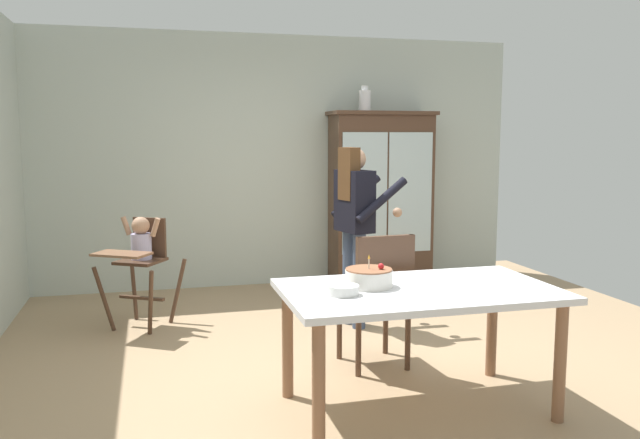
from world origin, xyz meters
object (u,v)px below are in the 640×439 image
(adult_person, at_px, (355,214))
(dining_chair_far_side, at_px, (379,291))
(china_cabinet, at_px, (381,197))
(high_chair_with_toddler, at_px, (141,251))
(birthday_cake, at_px, (369,278))
(ceramic_vase, at_px, (365,100))
(serving_bowl, at_px, (343,290))
(dining_table, at_px, (419,303))

(adult_person, xyz_separation_m, dining_chair_far_side, (-0.16, -1.05, -0.41))
(china_cabinet, bearing_deg, high_chair_with_toddler, -156.64)
(high_chair_with_toddler, height_order, birthday_cake, high_chair_with_toddler)
(ceramic_vase, xyz_separation_m, high_chair_with_toddler, (-2.36, -1.11, -1.35))
(ceramic_vase, relative_size, high_chair_with_toddler, 0.28)
(serving_bowl, relative_size, dining_chair_far_side, 0.19)
(china_cabinet, distance_m, birthday_cake, 3.39)
(china_cabinet, relative_size, dining_table, 1.18)
(dining_table, height_order, serving_bowl, serving_bowl)
(ceramic_vase, bearing_deg, dining_table, -103.08)
(high_chair_with_toddler, bearing_deg, dining_chair_far_side, -10.92)
(ceramic_vase, height_order, dining_table, ceramic_vase)
(birthday_cake, distance_m, serving_bowl, 0.26)
(ceramic_vase, relative_size, birthday_cake, 0.96)
(ceramic_vase, distance_m, dining_chair_far_side, 3.06)
(dining_chair_far_side, bearing_deg, high_chair_with_toddler, -46.50)
(high_chair_with_toddler, bearing_deg, adult_person, 18.02)
(dining_table, bearing_deg, serving_bowl, -174.34)
(china_cabinet, relative_size, birthday_cake, 6.74)
(ceramic_vase, distance_m, serving_bowl, 3.75)
(adult_person, xyz_separation_m, birthday_cake, (-0.44, -1.63, -0.17))
(birthday_cake, bearing_deg, dining_chair_far_side, 64.45)
(serving_bowl, bearing_deg, adult_person, 70.15)
(high_chair_with_toddler, xyz_separation_m, serving_bowl, (1.12, -2.21, 0.11))
(adult_person, bearing_deg, ceramic_vase, -34.78)
(birthday_cake, bearing_deg, china_cabinet, 68.75)
(ceramic_vase, distance_m, birthday_cake, 3.54)
(china_cabinet, xyz_separation_m, serving_bowl, (-1.43, -3.31, -0.18))
(high_chair_with_toddler, bearing_deg, birthday_cake, -25.49)
(high_chair_with_toddler, height_order, adult_person, adult_person)
(china_cabinet, bearing_deg, ceramic_vase, 178.91)
(ceramic_vase, bearing_deg, adult_person, -111.20)
(dining_chair_far_side, bearing_deg, china_cabinet, -114.17)
(adult_person, bearing_deg, birthday_cake, 151.37)
(dining_table, bearing_deg, china_cabinet, 73.69)
(china_cabinet, height_order, birthday_cake, china_cabinet)
(high_chair_with_toddler, relative_size, adult_person, 0.62)
(china_cabinet, xyz_separation_m, ceramic_vase, (-0.20, 0.00, 1.06))
(dining_table, height_order, birthday_cake, birthday_cake)
(dining_table, height_order, dining_chair_far_side, dining_chair_far_side)
(high_chair_with_toddler, relative_size, birthday_cake, 3.39)
(dining_chair_far_side, bearing_deg, birthday_cake, 60.52)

